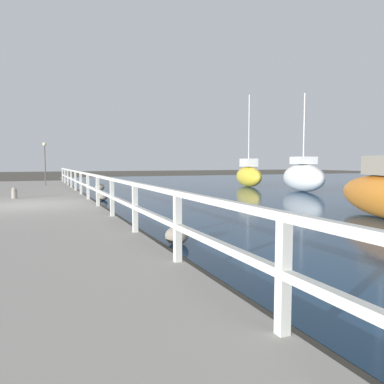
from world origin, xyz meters
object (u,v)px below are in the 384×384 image
sailboat_yellow (249,175)px  sailboat_white (303,177)px  mooring_bollard (14,193)px  dock_lamp (45,155)px

sailboat_yellow → sailboat_white: (0.57, -4.97, 0.05)m
sailboat_yellow → sailboat_white: size_ratio=1.12×
mooring_bollard → sailboat_yellow: size_ratio=0.07×
dock_lamp → sailboat_yellow: (12.92, -2.80, -1.33)m
sailboat_yellow → mooring_bollard: bearing=-149.1°
dock_lamp → mooring_bollard: bearing=-99.1°
mooring_bollard → sailboat_white: bearing=2.7°
sailboat_white → dock_lamp: bearing=161.1°
sailboat_white → mooring_bollard: bearing=-166.2°
mooring_bollard → dock_lamp: dock_lamp is taller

